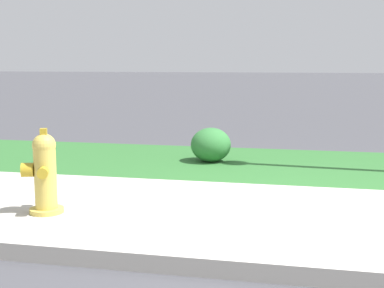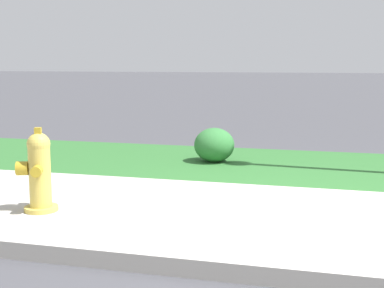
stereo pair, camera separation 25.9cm
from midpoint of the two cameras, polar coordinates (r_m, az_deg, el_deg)
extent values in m
plane|color=#424247|center=(4.51, 10.22, -8.00)|extent=(120.00, 120.00, 0.00)
cube|color=#BCB7AD|center=(4.51, 10.23, -7.93)|extent=(18.00, 2.37, 0.01)
cube|color=#2D662D|center=(6.82, 10.99, -2.25)|extent=(18.00, 2.39, 0.01)
cube|color=#BCB7AD|center=(3.29, 9.39, -13.28)|extent=(18.00, 0.16, 0.12)
cylinder|color=gold|center=(4.81, -16.78, -6.84)|extent=(0.29, 0.29, 0.05)
cylinder|color=gold|center=(4.75, -16.94, -3.38)|extent=(0.19, 0.19, 0.54)
sphere|color=gold|center=(4.70, -17.09, -0.13)|extent=(0.20, 0.20, 0.20)
cube|color=#B29323|center=(4.68, -17.15, 1.26)|extent=(0.07, 0.07, 0.06)
cylinder|color=#B29323|center=(4.60, -17.23, -2.95)|extent=(0.12, 0.12, 0.09)
cylinder|color=#B29323|center=(4.87, -16.73, -2.29)|extent=(0.12, 0.12, 0.09)
cylinder|color=#B29323|center=(4.76, -18.68, -2.63)|extent=(0.14, 0.15, 0.12)
ellipsoid|color=#337538|center=(6.93, 0.92, -0.09)|extent=(0.52, 0.52, 0.44)
camera|label=1|loc=(0.13, -91.27, -0.20)|focal=50.00mm
camera|label=2|loc=(0.13, 88.73, 0.20)|focal=50.00mm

